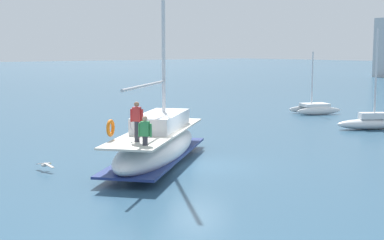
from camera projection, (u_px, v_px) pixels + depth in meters
ground_plane at (199, 166)px, 23.68m from camera, size 400.00×400.00×0.00m
main_sailboat at (158, 143)px, 24.10m from camera, size 7.89×8.98×12.67m
moored_sloop_far at (315, 108)px, 42.79m from camera, size 3.15×4.17×4.89m
moored_catamaran at (370, 122)px, 34.42m from camera, size 3.15×4.00×6.36m
seagull at (45, 165)px, 22.65m from camera, size 1.16×0.48×0.17m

